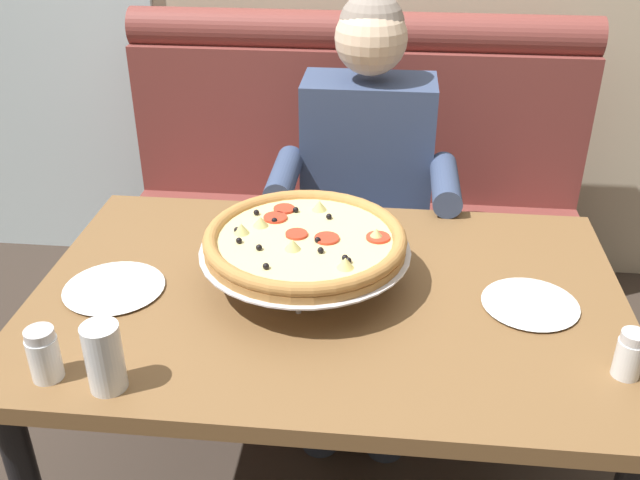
% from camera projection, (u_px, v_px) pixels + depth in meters
% --- Properties ---
extents(booth_bench, '(1.62, 0.78, 1.13)m').
position_uv_depth(booth_bench, '(351.00, 236.00, 2.57)').
color(booth_bench, brown).
rests_on(booth_bench, ground_plane).
extents(dining_table, '(1.32, 0.87, 0.75)m').
position_uv_depth(dining_table, '(328.00, 324.00, 1.66)').
color(dining_table, brown).
rests_on(dining_table, ground_plane).
extents(diner_main, '(0.54, 0.64, 1.27)m').
position_uv_depth(diner_main, '(365.00, 189.00, 2.19)').
color(diner_main, '#2D3342').
rests_on(diner_main, ground_plane).
extents(pizza, '(0.47, 0.47, 0.14)m').
position_uv_depth(pizza, '(305.00, 241.00, 1.60)').
color(pizza, silver).
rests_on(pizza, dining_table).
extents(shaker_parmesan, '(0.05, 0.05, 0.10)m').
position_uv_depth(shaker_parmesan, '(629.00, 357.00, 1.35)').
color(shaker_parmesan, white).
rests_on(shaker_parmesan, dining_table).
extents(shaker_oregano, '(0.06, 0.06, 0.11)m').
position_uv_depth(shaker_oregano, '(45.00, 357.00, 1.34)').
color(shaker_oregano, white).
rests_on(shaker_oregano, dining_table).
extents(plate_near_left, '(0.23, 0.23, 0.02)m').
position_uv_depth(plate_near_left, '(114.00, 286.00, 1.62)').
color(plate_near_left, white).
rests_on(plate_near_left, dining_table).
extents(plate_near_right, '(0.21, 0.21, 0.02)m').
position_uv_depth(plate_near_right, '(530.00, 302.00, 1.56)').
color(plate_near_right, white).
rests_on(plate_near_right, dining_table).
extents(drinking_glass, '(0.07, 0.07, 0.14)m').
position_uv_depth(drinking_glass, '(105.00, 361.00, 1.31)').
color(drinking_glass, silver).
rests_on(drinking_glass, dining_table).
extents(patio_chair, '(0.40, 0.40, 0.86)m').
position_uv_depth(patio_chair, '(114.00, 97.00, 3.56)').
color(patio_chair, black).
rests_on(patio_chair, ground_plane).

